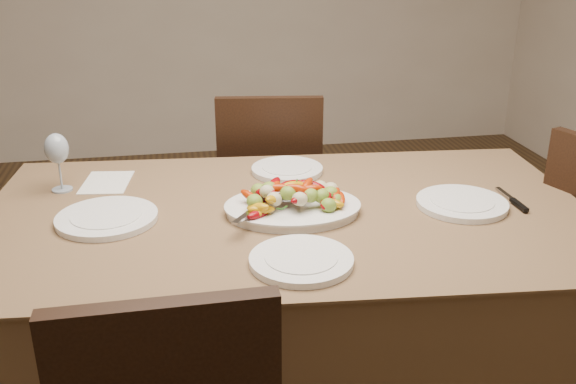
% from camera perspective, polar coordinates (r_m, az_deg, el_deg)
% --- Properties ---
extents(dining_table, '(1.92, 1.19, 0.76)m').
position_cam_1_polar(dining_table, '(2.12, 0.00, -11.10)').
color(dining_table, brown).
rests_on(dining_table, ground).
extents(chair_far, '(0.48, 0.48, 0.95)m').
position_cam_1_polar(chair_far, '(2.83, -1.62, -0.03)').
color(chair_far, black).
rests_on(chair_far, ground).
extents(serving_platter, '(0.42, 0.33, 0.02)m').
position_cam_1_polar(serving_platter, '(1.92, 0.41, -1.56)').
color(serving_platter, white).
rests_on(serving_platter, dining_table).
extents(roasted_vegetables, '(0.34, 0.25, 0.09)m').
position_cam_1_polar(roasted_vegetables, '(1.90, 0.42, 0.01)').
color(roasted_vegetables, '#750409').
rests_on(roasted_vegetables, serving_platter).
extents(serving_spoon, '(0.27, 0.19, 0.03)m').
position_cam_1_polar(serving_spoon, '(1.87, -1.45, -1.06)').
color(serving_spoon, '#9EA0A8').
rests_on(serving_spoon, serving_platter).
extents(plate_left, '(0.29, 0.29, 0.02)m').
position_cam_1_polar(plate_left, '(1.94, -15.80, -2.25)').
color(plate_left, white).
rests_on(plate_left, dining_table).
extents(plate_right, '(0.28, 0.28, 0.02)m').
position_cam_1_polar(plate_right, '(2.04, 15.19, -1.00)').
color(plate_right, white).
rests_on(plate_right, dining_table).
extents(plate_far, '(0.25, 0.25, 0.02)m').
position_cam_1_polar(plate_far, '(2.25, -0.08, 1.98)').
color(plate_far, white).
rests_on(plate_far, dining_table).
extents(plate_near, '(0.27, 0.27, 0.02)m').
position_cam_1_polar(plate_near, '(1.64, 1.18, -6.12)').
color(plate_near, white).
rests_on(plate_near, dining_table).
extents(wine_glass, '(0.08, 0.08, 0.20)m').
position_cam_1_polar(wine_glass, '(2.19, -19.74, 2.63)').
color(wine_glass, '#8C99A5').
rests_on(wine_glass, dining_table).
extents(menu_card, '(0.18, 0.23, 0.00)m').
position_cam_1_polar(menu_card, '(2.24, -15.82, 0.83)').
color(menu_card, silver).
rests_on(menu_card, dining_table).
extents(table_knife, '(0.02, 0.20, 0.01)m').
position_cam_1_polar(table_knife, '(2.12, 19.34, -0.74)').
color(table_knife, '#9EA0A8').
rests_on(table_knife, dining_table).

